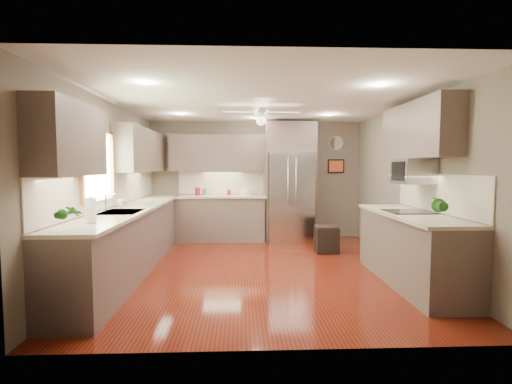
{
  "coord_description": "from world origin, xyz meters",
  "views": [
    {
      "loc": [
        -0.32,
        -5.51,
        1.55
      ],
      "look_at": [
        -0.07,
        0.6,
        1.12
      ],
      "focal_mm": 26.0,
      "sensor_mm": 36.0,
      "label": 1
    }
  ],
  "objects": [
    {
      "name": "canister_a",
      "position": [
        -1.22,
        2.23,
        1.02
      ],
      "size": [
        0.13,
        0.13,
        0.17
      ],
      "primitive_type": "cylinder",
      "rotation": [
        0.0,
        0.0,
        -0.28
      ],
      "color": "maroon",
      "rests_on": "back_run"
    },
    {
      "name": "potted_plant_left",
      "position": [
        -1.96,
        -1.94,
        1.1
      ],
      "size": [
        0.19,
        0.15,
        0.33
      ],
      "primitive_type": "imported",
      "rotation": [
        0.0,
        0.0,
        -0.18
      ],
      "color": "#215F1B",
      "rests_on": "left_run"
    },
    {
      "name": "wall_clock",
      "position": [
        1.75,
        2.48,
        2.05
      ],
      "size": [
        0.3,
        0.03,
        0.3
      ],
      "color": "white",
      "rests_on": "wall_back"
    },
    {
      "name": "canister_b",
      "position": [
        -1.08,
        2.21,
        1.01
      ],
      "size": [
        0.09,
        0.09,
        0.14
      ],
      "primitive_type": "cylinder",
      "rotation": [
        0.0,
        0.0,
        0.01
      ],
      "color": "silver",
      "rests_on": "back_run"
    },
    {
      "name": "uppers",
      "position": [
        -0.74,
        0.71,
        1.87
      ],
      "size": [
        4.5,
        4.7,
        0.95
      ],
      "color": "brown",
      "rests_on": "wall_left"
    },
    {
      "name": "recessed_lights",
      "position": [
        -0.04,
        0.4,
        2.49
      ],
      "size": [
        2.84,
        3.14,
        0.01
      ],
      "color": "white",
      "rests_on": "ceiling"
    },
    {
      "name": "wall_right",
      "position": [
        2.25,
        0.0,
        1.25
      ],
      "size": [
        0.0,
        5.0,
        5.0
      ],
      "primitive_type": "plane",
      "rotation": [
        1.57,
        0.0,
        -1.57
      ],
      "color": "#6B6051",
      "rests_on": "ground"
    },
    {
      "name": "potted_plant_right",
      "position": [
        1.9,
        -1.49,
        1.12
      ],
      "size": [
        0.22,
        0.18,
        0.35
      ],
      "primitive_type": "imported",
      "rotation": [
        0.0,
        0.0,
        -0.15
      ],
      "color": "#215F1B",
      "rests_on": "right_run"
    },
    {
      "name": "ceiling_fan",
      "position": [
        -0.0,
        0.3,
        2.33
      ],
      "size": [
        1.18,
        1.18,
        0.32
      ],
      "color": "white",
      "rests_on": "ceiling"
    },
    {
      "name": "framed_print",
      "position": [
        1.75,
        2.48,
        1.55
      ],
      "size": [
        0.36,
        0.03,
        0.3
      ],
      "color": "black",
      "rests_on": "wall_back"
    },
    {
      "name": "canister_c",
      "position": [
        -0.85,
        2.2,
        1.03
      ],
      "size": [
        0.13,
        0.13,
        0.17
      ],
      "primitive_type": "cylinder",
      "rotation": [
        0.0,
        0.0,
        -0.37
      ],
      "color": "beige",
      "rests_on": "back_run"
    },
    {
      "name": "paper_towel",
      "position": [
        -1.93,
        -1.51,
        1.08
      ],
      "size": [
        0.11,
        0.11,
        0.29
      ],
      "color": "white",
      "rests_on": "left_run"
    },
    {
      "name": "window",
      "position": [
        -2.22,
        -0.5,
        1.55
      ],
      "size": [
        0.05,
        1.12,
        0.92
      ],
      "color": "#BFF2B2",
      "rests_on": "wall_left"
    },
    {
      "name": "floor",
      "position": [
        0.0,
        0.0,
        0.0
      ],
      "size": [
        5.0,
        5.0,
        0.0
      ],
      "primitive_type": "plane",
      "color": "#4A1209",
      "rests_on": "ground"
    },
    {
      "name": "canister_d",
      "position": [
        -0.57,
        2.25,
        1.0
      ],
      "size": [
        0.1,
        0.1,
        0.12
      ],
      "primitive_type": "cylinder",
      "rotation": [
        0.0,
        0.0,
        -0.32
      ],
      "color": "maroon",
      "rests_on": "back_run"
    },
    {
      "name": "ceiling",
      "position": [
        0.0,
        0.0,
        2.5
      ],
      "size": [
        5.0,
        5.0,
        0.0
      ],
      "primitive_type": "plane",
      "rotation": [
        3.14,
        0.0,
        0.0
      ],
      "color": "white",
      "rests_on": "ground"
    },
    {
      "name": "stool",
      "position": [
        1.22,
        1.04,
        0.24
      ],
      "size": [
        0.4,
        0.4,
        0.47
      ],
      "color": "black",
      "rests_on": "ground"
    },
    {
      "name": "right_run",
      "position": [
        1.93,
        -0.8,
        0.48
      ],
      "size": [
        0.7,
        2.2,
        1.45
      ],
      "color": "brown",
      "rests_on": "ground"
    },
    {
      "name": "soap_bottle",
      "position": [
        -2.05,
        -0.11,
        1.03
      ],
      "size": [
        0.09,
        0.09,
        0.18
      ],
      "primitive_type": "imported",
      "rotation": [
        0.0,
        0.0,
        0.16
      ],
      "color": "white",
      "rests_on": "left_run"
    },
    {
      "name": "bowl",
      "position": [
        -0.21,
        2.18,
        0.97
      ],
      "size": [
        0.25,
        0.25,
        0.05
      ],
      "primitive_type": "imported",
      "rotation": [
        0.0,
        0.0,
        0.14
      ],
      "color": "beige",
      "rests_on": "back_run"
    },
    {
      "name": "microwave",
      "position": [
        2.03,
        -0.55,
        1.48
      ],
      "size": [
        0.43,
        0.55,
        0.34
      ],
      "color": "silver",
      "rests_on": "wall_right"
    },
    {
      "name": "wall_left",
      "position": [
        -2.25,
        0.0,
        1.25
      ],
      "size": [
        0.0,
        5.0,
        5.0
      ],
      "primitive_type": "plane",
      "rotation": [
        1.57,
        0.0,
        1.57
      ],
      "color": "#6B6051",
      "rests_on": "ground"
    },
    {
      "name": "sink",
      "position": [
        -1.93,
        -0.5,
        0.91
      ],
      "size": [
        0.5,
        0.7,
        0.32
      ],
      "color": "silver",
      "rests_on": "left_run"
    },
    {
      "name": "wall_back",
      "position": [
        0.0,
        2.5,
        1.25
      ],
      "size": [
        4.5,
        0.0,
        4.5
      ],
      "primitive_type": "plane",
      "rotation": [
        1.57,
        0.0,
        0.0
      ],
      "color": "#6B6051",
      "rests_on": "ground"
    },
    {
      "name": "back_run",
      "position": [
        -0.72,
        2.2,
        0.48
      ],
      "size": [
        1.85,
        0.65,
        1.45
      ],
      "color": "brown",
      "rests_on": "ground"
    },
    {
      "name": "refrigerator",
      "position": [
        0.7,
        2.16,
        1.19
      ],
      "size": [
        1.06,
        0.75,
        2.45
      ],
      "color": "silver",
      "rests_on": "ground"
    },
    {
      "name": "left_run",
      "position": [
        -1.95,
        0.15,
        0.48
      ],
      "size": [
        0.65,
        4.7,
        1.45
      ],
      "color": "brown",
      "rests_on": "ground"
    },
    {
      "name": "wall_front",
      "position": [
        0.0,
        -2.5,
        1.25
      ],
      "size": [
        4.5,
        0.0,
        4.5
      ],
      "primitive_type": "plane",
      "rotation": [
        -1.57,
        0.0,
        0.0
      ],
      "color": "#6B6051",
      "rests_on": "ground"
    }
  ]
}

